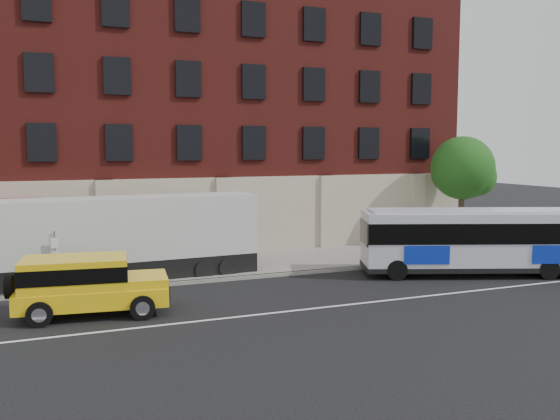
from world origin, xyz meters
name	(u,v)px	position (x,y,z in m)	size (l,w,h in m)	color
ground	(322,312)	(0.00, 0.00, 0.00)	(120.00, 120.00, 0.00)	black
sidewalk	(241,264)	(0.00, 9.00, 0.07)	(60.00, 6.00, 0.15)	gray
kerb	(262,276)	(0.00, 6.00, 0.07)	(60.00, 0.25, 0.15)	gray
lane_line	(315,308)	(0.00, 0.50, 0.01)	(60.00, 0.12, 0.01)	white
building	(198,116)	(-0.01, 16.92, 7.58)	(30.00, 12.10, 15.00)	maroon
sign_pole	(55,258)	(-8.50, 6.15, 1.45)	(0.30, 0.20, 2.50)	slate
street_tree	(463,170)	(13.54, 9.48, 4.41)	(3.60, 3.60, 6.20)	#3D2F1E
city_bus	(484,239)	(9.45, 2.82, 1.64)	(10.94, 5.98, 2.96)	silver
yellow_suv	(85,282)	(-7.66, 2.63, 1.16)	(5.40, 2.81, 2.02)	yellow
shipping_container	(130,240)	(-5.46, 7.53, 1.79)	(10.97, 2.73, 3.63)	black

